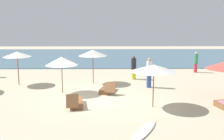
% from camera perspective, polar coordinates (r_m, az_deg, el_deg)
% --- Properties ---
extents(ground_plane, '(60.00, 60.00, 0.00)m').
position_cam_1_polar(ground_plane, '(14.34, -3.90, -6.11)').
color(ground_plane, beige).
extents(ocean_water, '(48.00, 16.00, 0.06)m').
position_cam_1_polar(ocean_water, '(31.01, -2.20, 2.87)').
color(ocean_water, '#476B7F').
rests_on(ocean_water, ground_plane).
extents(umbrella_0, '(2.12, 2.12, 2.06)m').
position_cam_1_polar(umbrella_0, '(12.67, 8.88, 0.39)').
color(umbrella_0, brown).
rests_on(umbrella_0, ground_plane).
extents(umbrella_1, '(1.76, 1.76, 2.15)m').
position_cam_1_polar(umbrella_1, '(18.10, -19.49, 3.15)').
color(umbrella_1, brown).
rests_on(umbrella_1, ground_plane).
extents(umbrella_2, '(1.86, 1.86, 2.22)m').
position_cam_1_polar(umbrella_2, '(17.52, -4.08, 3.64)').
color(umbrella_2, brown).
rests_on(umbrella_2, ground_plane).
extents(umbrella_3, '(1.81, 1.81, 2.09)m').
position_cam_1_polar(umbrella_3, '(15.33, -10.66, 1.89)').
color(umbrella_3, brown).
rests_on(umbrella_3, ground_plane).
extents(lounger_1, '(0.99, 1.78, 0.70)m').
position_cam_1_polar(lounger_1, '(15.57, -0.95, -4.11)').
color(lounger_1, brown).
rests_on(lounger_1, ground_plane).
extents(lounger_2, '(0.80, 1.70, 0.74)m').
position_cam_1_polar(lounger_2, '(13.20, -7.68, -6.87)').
color(lounger_2, brown).
rests_on(lounger_2, ground_plane).
extents(person_1, '(0.47, 0.47, 1.67)m').
position_cam_1_polar(person_1, '(18.97, 4.61, 0.54)').
color(person_1, yellow).
rests_on(person_1, ground_plane).
extents(person_2, '(0.46, 0.46, 1.84)m').
position_cam_1_polar(person_2, '(16.67, 7.88, -0.53)').
color(person_2, '#2D4C8C').
rests_on(person_2, ground_plane).
extents(person_3, '(0.31, 0.31, 1.65)m').
position_cam_1_polar(person_3, '(22.46, 17.36, 1.64)').
color(person_3, '#BF3338').
rests_on(person_3, ground_plane).
extents(surfboard, '(1.45, 2.29, 0.07)m').
position_cam_1_polar(surfboard, '(10.28, 6.88, -12.75)').
color(surfboard, silver).
rests_on(surfboard, ground_plane).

